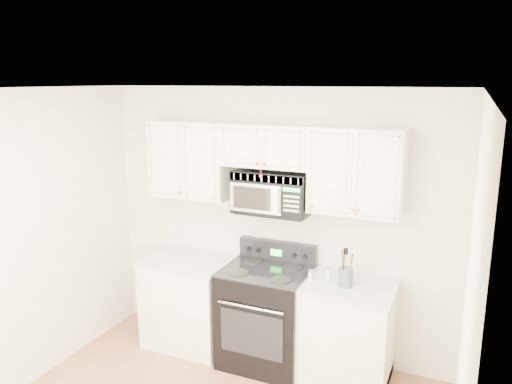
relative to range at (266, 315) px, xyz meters
The scene contains 9 objects.
room 1.64m from the range, 92.18° to the right, with size 3.51×3.51×2.61m.
base_cabinet_left 0.86m from the range, behind, with size 0.86×0.65×0.92m.
base_cabinet_right 0.75m from the range, ahead, with size 0.86×0.65×0.92m.
range is the anchor object (origin of this frame).
upper_cabinets 1.46m from the range, 108.07° to the left, with size 2.44×0.37×0.75m.
microwave 1.17m from the range, 91.87° to the left, with size 0.71×0.41×0.39m.
utensil_crock 0.92m from the range, ahead, with size 0.13×0.13×0.34m.
shaker_salt 0.65m from the range, ahead, with size 0.04×0.04×0.10m.
shaker_pepper 0.76m from the range, ahead, with size 0.05×0.05×0.11m.
Camera 1 is at (1.71, -2.61, 2.66)m, focal length 35.00 mm.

